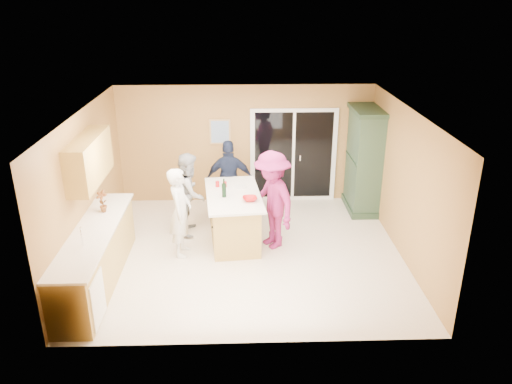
{
  "coord_description": "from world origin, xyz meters",
  "views": [
    {
      "loc": [
        -0.11,
        -7.99,
        4.44
      ],
      "look_at": [
        0.15,
        0.1,
        1.15
      ],
      "focal_mm": 35.0,
      "sensor_mm": 36.0,
      "label": 1
    }
  ],
  "objects_px": {
    "kitchen_island": "(234,219)",
    "woman_grey": "(190,193)",
    "woman_navy": "(230,180)",
    "green_hutch": "(364,162)",
    "woman_white": "(180,212)",
    "woman_magenta": "(272,200)"
  },
  "relations": [
    {
      "from": "kitchen_island",
      "to": "woman_grey",
      "type": "height_order",
      "value": "woman_grey"
    },
    {
      "from": "woman_white",
      "to": "woman_grey",
      "type": "distance_m",
      "value": 0.91
    },
    {
      "from": "green_hutch",
      "to": "woman_white",
      "type": "distance_m",
      "value": 4.13
    },
    {
      "from": "kitchen_island",
      "to": "woman_navy",
      "type": "height_order",
      "value": "woman_navy"
    },
    {
      "from": "green_hutch",
      "to": "woman_navy",
      "type": "bearing_deg",
      "value": -172.92
    },
    {
      "from": "woman_grey",
      "to": "woman_magenta",
      "type": "height_order",
      "value": "woman_magenta"
    },
    {
      "from": "woman_navy",
      "to": "kitchen_island",
      "type": "bearing_deg",
      "value": 92.91
    },
    {
      "from": "kitchen_island",
      "to": "woman_magenta",
      "type": "bearing_deg",
      "value": -24.34
    },
    {
      "from": "kitchen_island",
      "to": "woman_grey",
      "type": "distance_m",
      "value": 1.0
    },
    {
      "from": "green_hutch",
      "to": "woman_white",
      "type": "height_order",
      "value": "green_hutch"
    },
    {
      "from": "woman_grey",
      "to": "kitchen_island",
      "type": "bearing_deg",
      "value": -112.38
    },
    {
      "from": "green_hutch",
      "to": "woman_navy",
      "type": "distance_m",
      "value": 2.87
    },
    {
      "from": "woman_grey",
      "to": "woman_navy",
      "type": "height_order",
      "value": "woman_navy"
    },
    {
      "from": "kitchen_island",
      "to": "woman_magenta",
      "type": "distance_m",
      "value": 0.88
    },
    {
      "from": "woman_grey",
      "to": "woman_navy",
      "type": "relative_size",
      "value": 0.96
    },
    {
      "from": "green_hutch",
      "to": "woman_magenta",
      "type": "height_order",
      "value": "green_hutch"
    },
    {
      "from": "woman_magenta",
      "to": "woman_white",
      "type": "bearing_deg",
      "value": -110.17
    },
    {
      "from": "woman_white",
      "to": "woman_magenta",
      "type": "height_order",
      "value": "woman_magenta"
    },
    {
      "from": "woman_navy",
      "to": "woman_magenta",
      "type": "relative_size",
      "value": 0.91
    },
    {
      "from": "kitchen_island",
      "to": "woman_white",
      "type": "height_order",
      "value": "woman_white"
    },
    {
      "from": "green_hutch",
      "to": "woman_magenta",
      "type": "bearing_deg",
      "value": -141.64
    },
    {
      "from": "woman_grey",
      "to": "green_hutch",
      "type": "bearing_deg",
      "value": -71.47
    }
  ]
}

